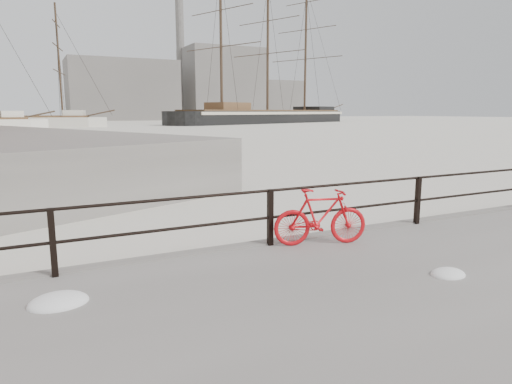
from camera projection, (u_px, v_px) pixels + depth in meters
name	position (u px, v px, depth m)	size (l,w,h in m)	color
ground	(410.00, 238.00, 9.81)	(400.00, 400.00, 0.00)	white
guardrail	(418.00, 200.00, 9.53)	(28.00, 0.10, 1.00)	black
bicycle	(321.00, 217.00, 8.02)	(1.68, 0.25, 1.01)	red
barque_black	(267.00, 123.00, 106.65)	(65.27, 21.36, 36.56)	black
schooner_mid	(21.00, 128.00, 76.66)	(29.64, 12.54, 21.26)	beige
industrial_west	(122.00, 91.00, 140.41)	(32.00, 18.00, 18.00)	gray
industrial_mid	(222.00, 84.00, 159.66)	(26.00, 20.00, 24.00)	gray
industrial_east	(272.00, 100.00, 175.04)	(20.00, 16.00, 14.00)	gray
smokestack	(181.00, 54.00, 156.61)	(2.80, 2.80, 44.00)	gray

